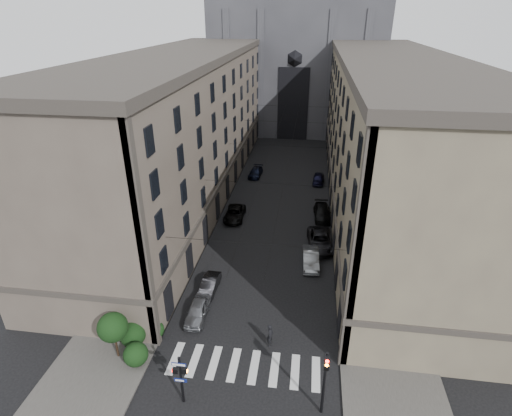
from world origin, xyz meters
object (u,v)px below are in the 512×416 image
at_px(traffic_light_right, 325,377).
at_px(pedestrian, 270,335).
at_px(car_right_midfar, 322,212).
at_px(car_right_midnear, 320,240).
at_px(car_left_midnear, 209,285).
at_px(car_right_far, 318,179).
at_px(car_left_near, 197,311).
at_px(car_left_midfar, 235,214).
at_px(car_right_near, 311,259).
at_px(pedestrian_signal_left, 181,377).
at_px(car_left_far, 256,172).
at_px(gothic_tower, 298,42).

bearing_deg(traffic_light_right, pedestrian, 125.94).
bearing_deg(car_right_midfar, car_right_midnear, -96.16).
relative_size(car_left_midnear, car_right_midfar, 0.77).
relative_size(car_right_midnear, car_right_far, 1.41).
distance_m(car_left_near, car_left_midnear, 3.66).
bearing_deg(car_left_midfar, car_right_far, 50.46).
height_order(car_left_midnear, car_right_far, car_right_far).
bearing_deg(pedestrian, car_right_midfar, -3.34).
distance_m(car_right_near, pedestrian, 11.90).
height_order(pedestrian_signal_left, car_right_near, pedestrian_signal_left).
bearing_deg(traffic_light_right, car_left_midfar, 112.25).
distance_m(pedestrian_signal_left, car_right_midnear, 22.98).
relative_size(traffic_light_right, car_left_far, 1.18).
xyz_separation_m(traffic_light_right, pedestrian, (-3.93, 5.42, -2.30)).
relative_size(car_left_far, car_right_midfar, 0.87).
distance_m(traffic_light_right, car_right_near, 17.17).
distance_m(car_left_midnear, car_right_near, 10.81).
xyz_separation_m(car_left_midfar, car_right_midfar, (10.88, 1.76, 0.04)).
bearing_deg(car_right_midnear, car_right_midfar, 83.44).
bearing_deg(car_right_near, gothic_tower, 91.19).
distance_m(car_left_far, car_right_far, 9.93).
bearing_deg(car_left_far, car_right_midfar, -47.32).
bearing_deg(gothic_tower, car_left_near, -94.17).
bearing_deg(traffic_light_right, gothic_tower, 94.38).
bearing_deg(car_left_midfar, traffic_light_right, -69.00).
relative_size(gothic_tower, car_right_far, 14.27).
distance_m(pedestrian_signal_left, pedestrian, 7.92).
relative_size(gothic_tower, car_right_near, 12.85).
distance_m(gothic_tower, car_left_near, 67.74).
height_order(car_right_near, pedestrian, pedestrian).
relative_size(car_left_midfar, pedestrian, 2.52).
bearing_deg(car_left_midfar, gothic_tower, 82.69).
xyz_separation_m(traffic_light_right, car_left_midfar, (-10.61, 25.93, -2.60)).
relative_size(traffic_light_right, pedestrian, 2.63).
relative_size(gothic_tower, car_left_near, 14.23).
height_order(car_left_far, pedestrian, pedestrian).
xyz_separation_m(traffic_light_right, car_right_midfar, (0.27, 27.70, -2.56)).
relative_size(traffic_light_right, car_right_near, 1.15).
relative_size(car_left_far, car_right_far, 1.08).
relative_size(car_left_midfar, car_right_near, 1.10).
relative_size(car_left_midfar, car_right_midfar, 0.99).
distance_m(car_right_midfar, car_right_far, 11.41).
xyz_separation_m(car_left_far, car_right_far, (9.82, -1.52, 0.06)).
distance_m(car_left_midfar, car_left_far, 14.70).
relative_size(traffic_light_right, car_right_far, 1.28).
xyz_separation_m(gothic_tower, car_right_near, (4.60, -56.09, -17.05)).
relative_size(gothic_tower, traffic_light_right, 11.15).
bearing_deg(car_right_near, car_left_midnear, -152.18).
relative_size(traffic_light_right, car_left_midnear, 1.34).
bearing_deg(traffic_light_right, car_left_midnear, 132.09).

